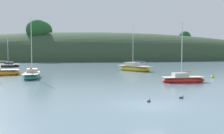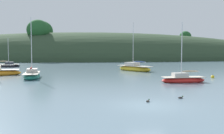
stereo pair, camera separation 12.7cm
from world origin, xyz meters
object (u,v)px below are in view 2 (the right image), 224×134
(sailboat_blue_center, at_px, (8,65))
(duck_trailing, at_px, (181,98))
(sailboat_teal_outer, at_px, (32,75))
(duck_lone_right, at_px, (148,101))
(sailboat_yellow_far, at_px, (134,68))
(sailboat_navy_dinghy, at_px, (183,79))
(mooring_buoy_inner, at_px, (213,77))

(sailboat_blue_center, relative_size, duck_trailing, 14.55)
(sailboat_teal_outer, bearing_deg, duck_lone_right, -56.86)
(sailboat_yellow_far, distance_m, duck_lone_right, 27.08)
(sailboat_teal_outer, distance_m, sailboat_blue_center, 24.24)
(duck_lone_right, bearing_deg, duck_trailing, 19.54)
(sailboat_navy_dinghy, distance_m, sailboat_blue_center, 39.32)
(sailboat_navy_dinghy, bearing_deg, sailboat_blue_center, 132.60)
(sailboat_teal_outer, height_order, sailboat_navy_dinghy, sailboat_teal_outer)
(mooring_buoy_inner, xyz_separation_m, duck_trailing, (-9.58, -13.26, -0.07))
(duck_lone_right, bearing_deg, sailboat_yellow_far, 80.26)
(mooring_buoy_inner, distance_m, duck_trailing, 16.36)
(sailboat_yellow_far, height_order, duck_lone_right, sailboat_yellow_far)
(sailboat_teal_outer, xyz_separation_m, sailboat_yellow_far, (15.48, 9.99, 0.06))
(sailboat_yellow_far, xyz_separation_m, duck_trailing, (-1.79, -25.70, -0.38))
(sailboat_blue_center, relative_size, mooring_buoy_inner, 11.43)
(mooring_buoy_inner, bearing_deg, duck_trailing, -125.84)
(sailboat_teal_outer, height_order, sailboat_blue_center, sailboat_teal_outer)
(sailboat_blue_center, xyz_separation_m, duck_lone_right, (19.88, -39.21, -0.28))
(sailboat_navy_dinghy, distance_m, duck_lone_right, 12.29)
(duck_trailing, bearing_deg, duck_lone_right, -160.46)
(sailboat_yellow_far, xyz_separation_m, duck_lone_right, (-4.58, -26.69, -0.38))
(sailboat_navy_dinghy, bearing_deg, duck_trailing, -113.03)
(mooring_buoy_inner, height_order, duck_lone_right, mooring_buoy_inner)
(sailboat_teal_outer, height_order, mooring_buoy_inner, sailboat_teal_outer)
(mooring_buoy_inner, relative_size, duck_trailing, 1.27)
(sailboat_teal_outer, distance_m, duck_trailing, 20.84)
(sailboat_navy_dinghy, relative_size, duck_trailing, 16.30)
(sailboat_teal_outer, bearing_deg, mooring_buoy_inner, -6.00)
(sailboat_teal_outer, distance_m, mooring_buoy_inner, 23.40)
(sailboat_blue_center, bearing_deg, mooring_buoy_inner, -37.75)
(sailboat_teal_outer, relative_size, mooring_buoy_inner, 14.86)
(sailboat_yellow_far, xyz_separation_m, mooring_buoy_inner, (7.79, -12.44, -0.31))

